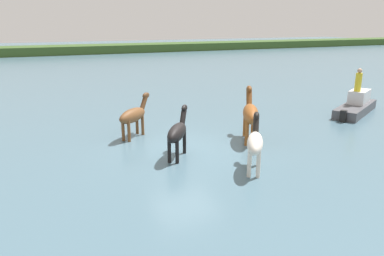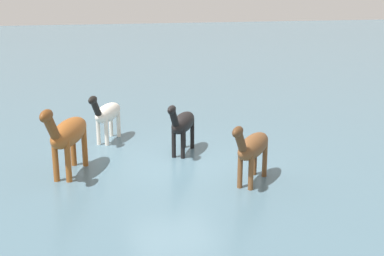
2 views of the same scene
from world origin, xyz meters
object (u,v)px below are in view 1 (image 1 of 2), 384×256
Objects in this scene: horse_pinto_flank at (255,143)px; boat_tender_starboard at (356,107)px; horse_chestnut_trailing at (178,132)px; person_spotter_bow at (358,81)px; horse_rear_stallion at (250,113)px; horse_mid_herd at (134,115)px.

boat_tender_starboard is (9.10, 4.47, -0.63)m from horse_pinto_flank.
person_spotter_bow is (10.90, 2.39, 0.79)m from horse_chestnut_trailing.
boat_tender_starboard is at bearing -49.79° from horse_rear_stallion.
horse_chestnut_trailing is at bearing 75.65° from horse_pinto_flank.
horse_chestnut_trailing is 0.47× the size of boat_tender_starboard.
horse_rear_stallion is 7.82m from boat_tender_starboard.
boat_tender_starboard is 1.42m from person_spotter_bow.
horse_chestnut_trailing is 11.25m from boat_tender_starboard.
horse_pinto_flank reaches higher than horse_chestnut_trailing.
horse_rear_stallion is at bearing 4.50° from horse_pinto_flank.
horse_rear_stallion is (3.39, 0.68, 0.19)m from horse_chestnut_trailing.
horse_pinto_flank is 3.14m from horse_rear_stallion.
horse_pinto_flank is 10.16m from boat_tender_starboard.
horse_pinto_flank is at bearing -153.72° from person_spotter_bow.
horse_rear_stallion is 0.60× the size of boat_tender_starboard.
horse_mid_herd reaches higher than horse_pinto_flank.
horse_chestnut_trailing is 3.46m from horse_rear_stallion.
boat_tender_starboard is at bearing -45.14° from horse_mid_herd.
horse_rear_stallion is 2.11× the size of person_spotter_bow.
boat_tender_starboard is (7.58, 1.73, -0.82)m from horse_rear_stallion.
person_spotter_bow is at bearing -41.75° from horse_chestnut_trailing.
boat_tender_starboard is at bearing -41.76° from horse_chestnut_trailing.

